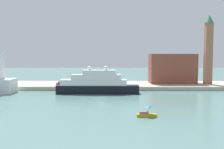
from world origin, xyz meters
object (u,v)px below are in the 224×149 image
(large_yacht, at_px, (97,84))
(mooring_bollard, at_px, (121,85))
(bell_tower, at_px, (208,47))
(small_motorboat, at_px, (147,113))
(person_figure, at_px, (71,84))
(harbor_building, at_px, (172,69))
(parked_car, at_px, (62,84))

(large_yacht, height_order, mooring_bollard, large_yacht)
(bell_tower, distance_m, mooring_bollard, 39.66)
(small_motorboat, distance_m, bell_tower, 62.90)
(small_motorboat, relative_size, mooring_bollard, 6.34)
(small_motorboat, height_order, person_figure, person_figure)
(large_yacht, bearing_deg, harbor_building, 33.87)
(parked_car, distance_m, mooring_bollard, 23.97)
(small_motorboat, bearing_deg, large_yacht, 110.48)
(person_figure, height_order, mooring_bollard, person_figure)
(harbor_building, distance_m, person_figure, 43.49)
(small_motorboat, height_order, mooring_bollard, small_motorboat)
(small_motorboat, distance_m, mooring_bollard, 44.55)
(large_yacht, relative_size, harbor_building, 1.51)
(person_figure, bearing_deg, parked_car, 134.88)
(small_motorboat, xyz_separation_m, mooring_bollard, (-4.54, 44.31, 0.90))
(large_yacht, relative_size, small_motorboat, 6.61)
(large_yacht, relative_size, person_figure, 17.41)
(bell_tower, relative_size, person_figure, 17.17)
(mooring_bollard, bearing_deg, large_yacht, -135.41)
(mooring_bollard, bearing_deg, parked_car, 169.58)
(bell_tower, xyz_separation_m, mooring_bollard, (-35.95, -7.89, -14.76))
(parked_car, bearing_deg, mooring_bollard, -10.42)
(bell_tower, height_order, mooring_bollard, bell_tower)
(small_motorboat, relative_size, harbor_building, 0.23)
(harbor_building, bearing_deg, large_yacht, -146.13)
(person_figure, bearing_deg, harbor_building, 16.38)
(bell_tower, height_order, person_figure, bell_tower)
(bell_tower, distance_m, person_figure, 57.55)
(parked_car, relative_size, person_figure, 2.77)
(large_yacht, height_order, harbor_building, harbor_building)
(large_yacht, distance_m, person_figure, 13.57)
(bell_tower, height_order, parked_car, bell_tower)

